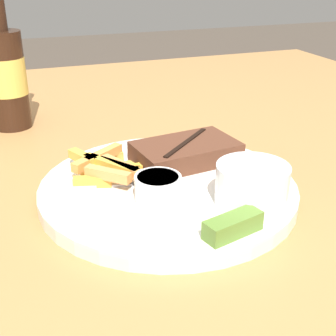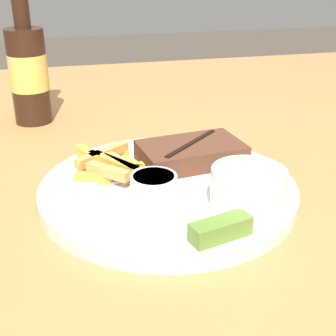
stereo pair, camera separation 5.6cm
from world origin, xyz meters
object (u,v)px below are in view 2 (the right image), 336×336
dipping_sauce_cup (154,186)px  steak_portion (191,153)px  dinner_plate (168,189)px  fork_utensil (100,181)px  beer_bottle (28,70)px  pickle_spear (221,229)px  coleslaw_cup (248,187)px

dipping_sauce_cup → steak_portion: bearing=51.9°
dinner_plate → fork_utensil: (-0.08, 0.02, 0.01)m
beer_bottle → fork_utensil: bearing=-74.8°
steak_portion → pickle_spear: 0.18m
pickle_spear → beer_bottle: 0.50m
steak_portion → dinner_plate: bearing=-130.2°
pickle_spear → fork_utensil: bearing=124.0°
steak_portion → pickle_spear: steak_portion is taller
beer_bottle → steak_portion: bearing=-53.0°
coleslaw_cup → beer_bottle: beer_bottle is taller
coleslaw_cup → beer_bottle: (-0.23, 0.41, 0.05)m
dinner_plate → fork_utensil: bearing=165.6°
coleslaw_cup → beer_bottle: bearing=119.6°
fork_utensil → beer_bottle: 0.33m
steak_portion → coleslaw_cup: size_ratio=1.78×
coleslaw_cup → pickle_spear: 0.07m
coleslaw_cup → fork_utensil: bearing=146.0°
dinner_plate → steak_portion: steak_portion is taller
coleslaw_cup → dipping_sauce_cup: coleslaw_cup is taller
dinner_plate → coleslaw_cup: size_ratio=3.87×
coleslaw_cup → beer_bottle: size_ratio=0.31×
dinner_plate → fork_utensil: size_ratio=2.34×
dinner_plate → pickle_spear: pickle_spear is taller
coleslaw_cup → steak_portion: bearing=100.5°
dinner_plate → dipping_sauce_cup: (-0.03, -0.04, 0.03)m
fork_utensil → beer_bottle: beer_bottle is taller
beer_bottle → dinner_plate: bearing=-63.6°
fork_utensil → beer_bottle: size_ratio=0.51×
dipping_sauce_cup → beer_bottle: 0.39m
fork_utensil → beer_bottle: bearing=119.6°
pickle_spear → steak_portion: bearing=82.7°
pickle_spear → dipping_sauce_cup: bearing=116.7°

